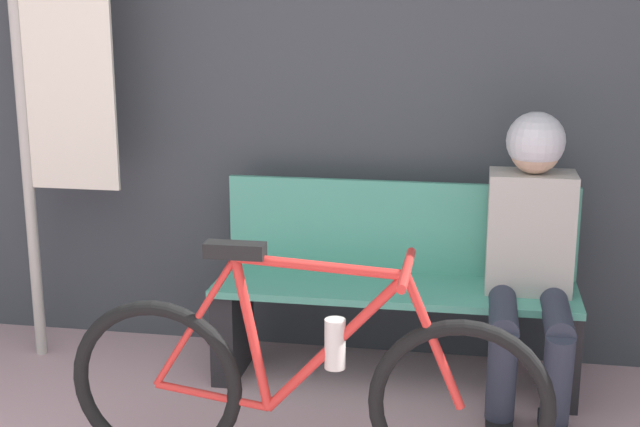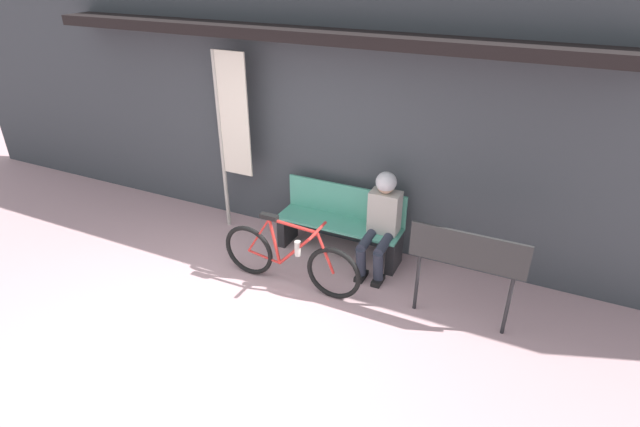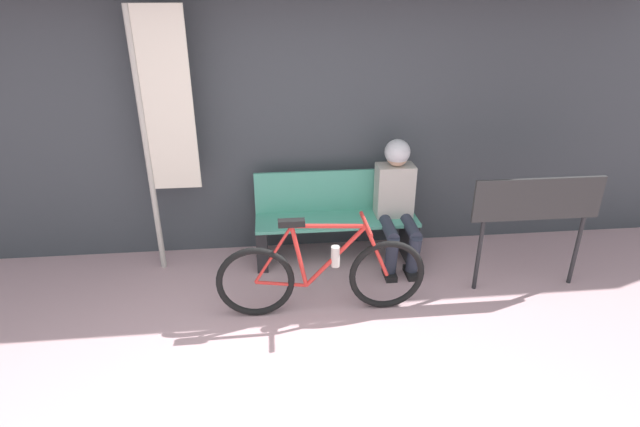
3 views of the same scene
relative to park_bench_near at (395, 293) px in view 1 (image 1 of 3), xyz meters
The scene contains 4 objects.
park_bench_near is the anchor object (origin of this frame).
bicycle 0.89m from the park_bench_near, 104.50° to the right, with size 1.65×0.40×0.83m.
person_seated 0.62m from the park_bench_near, 11.66° to the right, with size 0.34×0.62×1.17m.
banner_pole 1.79m from the park_bench_near, behind, with size 0.45×0.05×2.28m.
Camera 1 is at (0.82, -1.39, 1.62)m, focal length 50.00 mm.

